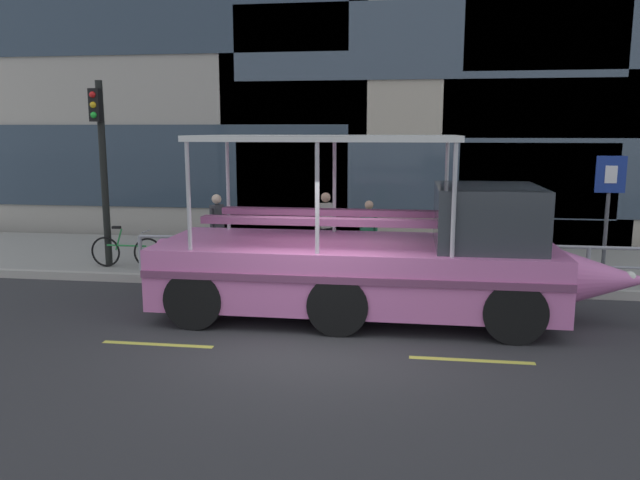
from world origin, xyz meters
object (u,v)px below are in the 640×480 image
parking_sign (609,196)px  duck_tour_boat (383,260)px  pedestrian_near_stern (217,222)px  pedestrian_mid_left (369,226)px  pedestrian_mid_right (326,220)px  traffic_light_pole (102,156)px  leaned_bicycle (127,251)px  pedestrian_near_bow (495,226)px

parking_sign → duck_tour_boat: 5.39m
parking_sign → pedestrian_near_stern: 8.61m
parking_sign → pedestrian_mid_left: bearing=170.2°
duck_tour_boat → parking_sign: bearing=31.1°
parking_sign → pedestrian_mid_right: (-6.06, 0.89, -0.76)m
traffic_light_pole → pedestrian_near_stern: (2.48, 0.62, -1.56)m
traffic_light_pole → pedestrian_mid_right: size_ratio=2.52×
pedestrian_mid_left → pedestrian_near_stern: bearing=-171.9°
duck_tour_boat → pedestrian_mid_right: duck_tour_boat is taller
traffic_light_pole → duck_tour_boat: bearing=-21.0°
leaned_bicycle → duck_tour_boat: bearing=-22.0°
pedestrian_mid_left → pedestrian_near_stern: 3.57m
pedestrian_near_stern → traffic_light_pole: bearing=-166.0°
traffic_light_pole → pedestrian_mid_left: size_ratio=2.80×
pedestrian_mid_right → pedestrian_near_stern: size_ratio=1.01×
pedestrian_near_bow → pedestrian_near_stern: size_ratio=1.05×
leaned_bicycle → pedestrian_near_bow: (8.31, 0.71, 0.67)m
pedestrian_near_bow → pedestrian_mid_left: size_ratio=1.15×
traffic_light_pole → pedestrian_mid_right: bearing=12.9°
pedestrian_near_bow → pedestrian_mid_right: size_ratio=1.04×
duck_tour_boat → pedestrian_near_stern: duck_tour_boat is taller
leaned_bicycle → pedestrian_near_bow: bearing=4.9°
traffic_light_pole → parking_sign: bearing=1.3°
duck_tour_boat → pedestrian_near_stern: size_ratio=5.25×
duck_tour_boat → pedestrian_mid_left: duck_tour_boat is taller
pedestrian_near_bow → duck_tour_boat: bearing=-126.6°
parking_sign → pedestrian_mid_right: bearing=171.6°
pedestrian_near_bow → pedestrian_mid_right: bearing=172.5°
traffic_light_pole → parking_sign: 11.08m
pedestrian_mid_left → traffic_light_pole: bearing=-169.5°
pedestrian_mid_right → pedestrian_mid_left: bearing=-1.2°
leaned_bicycle → pedestrian_near_bow: 8.36m
duck_tour_boat → pedestrian_mid_right: 3.94m
pedestrian_mid_right → duck_tour_boat: bearing=-67.3°
leaned_bicycle → pedestrian_mid_right: 4.67m
pedestrian_mid_left → pedestrian_mid_right: 1.03m
leaned_bicycle → pedestrian_near_stern: pedestrian_near_stern is taller
leaned_bicycle → pedestrian_near_stern: size_ratio=1.05×
parking_sign → leaned_bicycle: parking_sign is taller
traffic_light_pole → parking_sign: traffic_light_pole is taller
traffic_light_pole → duck_tour_boat: traffic_light_pole is taller
pedestrian_near_stern → pedestrian_near_bow: bearing=0.2°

